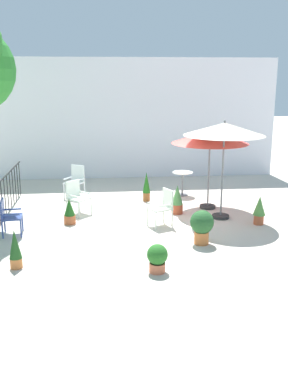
# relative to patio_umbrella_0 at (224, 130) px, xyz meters

# --- Properties ---
(ground_plane) EXTENTS (60.00, 60.00, 0.00)m
(ground_plane) POSITION_rel_patio_umbrella_0_xyz_m (-2.00, 0.05, -2.26)
(ground_plane) COLOR beige
(villa_facade) EXTENTS (10.44, 0.30, 4.20)m
(villa_facade) POSITION_rel_patio_umbrella_0_xyz_m (-2.00, 5.14, -0.16)
(villa_facade) COLOR white
(villa_facade) RESTS_ON ground
(patio_umbrella_0) EXTENTS (2.02, 2.02, 2.51)m
(patio_umbrella_0) POSITION_rel_patio_umbrella_0_xyz_m (0.00, 0.00, 0.00)
(patio_umbrella_0) COLOR #2D2D2D
(patio_umbrella_0) RESTS_ON ground
(patio_umbrella_1) EXTENTS (2.07, 2.07, 2.21)m
(patio_umbrella_1) POSITION_rel_patio_umbrella_0_xyz_m (-0.13, 0.90, -0.30)
(patio_umbrella_1) COLOR #2D2D2D
(patio_umbrella_1) RESTS_ON ground
(cafe_table_0) EXTENTS (0.63, 0.63, 0.73)m
(cafe_table_0) POSITION_rel_patio_umbrella_0_xyz_m (-0.58, 2.34, -1.76)
(cafe_table_0) COLOR white
(cafe_table_0) RESTS_ON ground
(patio_chair_0) EXTENTS (0.69, 0.69, 0.88)m
(patio_chair_0) POSITION_rel_patio_umbrella_0_xyz_m (-3.71, 0.75, -1.76)
(patio_chair_0) COLOR white
(patio_chair_0) RESTS_ON ground
(patio_chair_1) EXTENTS (0.63, 0.60, 0.90)m
(patio_chair_1) POSITION_rel_patio_umbrella_0_xyz_m (-1.57, -0.45, -1.74)
(patio_chair_1) COLOR white
(patio_chair_1) RESTS_ON ground
(patio_chair_2) EXTENTS (0.65, 0.65, 0.97)m
(patio_chair_2) POSITION_rel_patio_umbrella_0_xyz_m (-3.82, 2.38, -1.70)
(patio_chair_2) COLOR white
(patio_chair_2) RESTS_ON ground
(patio_chair_3) EXTENTS (0.48, 0.53, 0.84)m
(patio_chair_3) POSITION_rel_patio_umbrella_0_xyz_m (-5.17, -0.79, -1.77)
(patio_chair_3) COLOR #364C8F
(patio_chair_3) RESTS_ON ground
(potted_plant_0) EXTENTS (0.23, 0.23, 0.86)m
(potted_plant_0) POSITION_rel_patio_umbrella_0_xyz_m (-1.75, 1.79, -1.82)
(potted_plant_0) COLOR brown
(potted_plant_0) RESTS_ON ground
(potted_plant_1) EXTENTS (0.30, 0.30, 0.72)m
(potted_plant_1) POSITION_rel_patio_umbrella_0_xyz_m (0.80, -0.58, -1.87)
(potted_plant_1) COLOR #B65836
(potted_plant_1) RESTS_ON ground
(potted_plant_2) EXTENTS (0.52, 0.52, 0.76)m
(potted_plant_2) POSITION_rel_patio_umbrella_0_xyz_m (-0.90, -1.76, -1.82)
(potted_plant_2) COLOR #CA713A
(potted_plant_2) RESTS_ON ground
(potted_plant_3) EXTENTS (0.29, 0.29, 0.65)m
(potted_plant_3) POSITION_rel_patio_umbrella_0_xyz_m (-3.84, -0.12, -1.95)
(potted_plant_3) COLOR #AD5831
(potted_plant_3) RESTS_ON ground
(potted_plant_4) EXTENTS (0.39, 0.39, 0.54)m
(potted_plant_4) POSITION_rel_patio_umbrella_0_xyz_m (-2.03, -3.09, -1.97)
(potted_plant_4) COLOR #C86B49
(potted_plant_4) RESTS_ON ground
(potted_plant_5) EXTENTS (0.31, 0.31, 0.78)m
(potted_plant_5) POSITION_rel_patio_umbrella_0_xyz_m (-1.06, 0.48, -1.87)
(potted_plant_5) COLOR #AD472A
(potted_plant_5) RESTS_ON ground
(potted_plant_6) EXTENTS (0.24, 0.24, 0.77)m
(potted_plant_6) POSITION_rel_patio_umbrella_0_xyz_m (-4.67, -2.67, -1.87)
(potted_plant_6) COLOR #C5733A
(potted_plant_6) RESTS_ON ground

